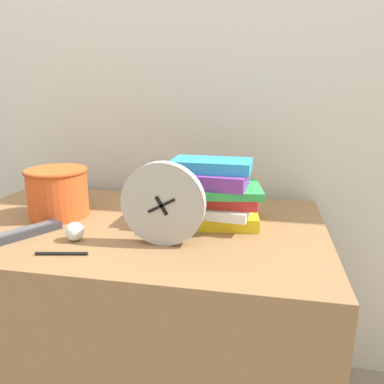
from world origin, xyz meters
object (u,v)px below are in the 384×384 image
Objects in this scene: basket at (58,191)px; pen at (62,253)px; desk_clock at (163,204)px; crumpled_paper_ball at (75,231)px; tv_remote at (25,233)px; book_stack at (216,195)px.

pen is (0.15, -0.26, -0.08)m from basket.
crumpled_paper_ball is (-0.23, -0.02, -0.08)m from desk_clock.
tv_remote is 0.18m from pen.
desk_clock reaches higher than book_stack.
book_stack reaches higher than crumpled_paper_ball.
crumpled_paper_ball reaches higher than pen.
desk_clock is 0.20m from book_stack.
book_stack is 1.40× the size of tv_remote.
crumpled_paper_ball is (0.14, -0.17, -0.06)m from basket.
basket is 3.82× the size of crumpled_paper_ball.
desk_clock is at bearing -21.96° from basket.
book_stack reaches higher than pen.
basket is 0.23m from crumpled_paper_ball.
tv_remote is at bearing -179.30° from crumpled_paper_ball.
desk_clock is 1.72× the size of pen.
crumpled_paper_ball is at bearing 0.70° from tv_remote.
basket is 0.99× the size of tv_remote.
book_stack is 1.41× the size of basket.
book_stack reaches higher than basket.
basket is 0.31m from pen.
desk_clock is at bearing 5.22° from crumpled_paper_ball.
basket reaches higher than tv_remote.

